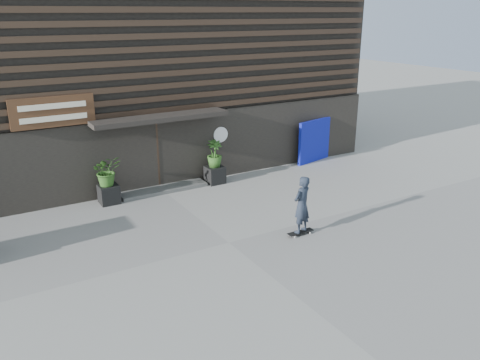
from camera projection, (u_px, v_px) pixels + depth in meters
ground at (229, 243)px, 12.90m from camera, size 80.00×80.00×0.00m
entrance_step at (163, 189)px, 16.62m from camera, size 3.00×0.80×0.12m
planter_pot_left at (109, 194)px, 15.47m from camera, size 0.60×0.60×0.60m
bamboo_left at (107, 171)px, 15.22m from camera, size 0.86×0.75×0.96m
planter_pot_right at (215, 175)px, 17.29m from camera, size 0.60×0.60×0.60m
bamboo_right at (215, 154)px, 17.04m from camera, size 0.54×0.54×0.96m
blue_tarp at (314, 141)px, 19.60m from camera, size 1.80×0.53×1.71m
building at (108, 58)px, 19.70m from camera, size 18.00×11.00×8.00m
skateboarder at (302, 205)px, 13.07m from camera, size 0.78×0.54×1.69m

